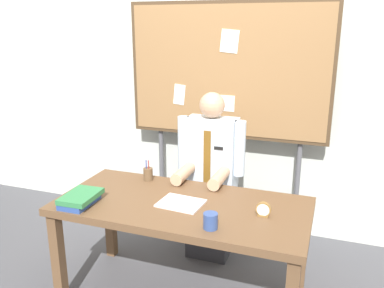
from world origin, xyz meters
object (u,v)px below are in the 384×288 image
object	(u,v)px
open_notebook	(181,203)
desk_clock	(263,210)
bulletin_board	(227,74)
coffee_mug	(210,221)
person	(211,183)
book_stack	(80,199)
pen_holder	(148,174)
desk	(182,215)

from	to	relation	value
open_notebook	desk_clock	xyz separation A→B (m)	(0.53, 0.01, 0.04)
bulletin_board	coffee_mug	size ratio (longest dim) A/B	21.88
person	book_stack	xyz separation A→B (m)	(-0.62, -0.88, 0.14)
person	desk_clock	size ratio (longest dim) A/B	14.70
bulletin_board	open_notebook	xyz separation A→B (m)	(0.00, -1.09, -0.72)
book_stack	coffee_mug	size ratio (longest dim) A/B	3.05
coffee_mug	pen_holder	size ratio (longest dim) A/B	0.59
pen_holder	open_notebook	bearing A→B (deg)	-38.73
bulletin_board	pen_holder	distance (m)	1.10
person	desk_clock	world-z (taller)	person
open_notebook	pen_holder	size ratio (longest dim) A/B	1.76
desk_clock	person	bearing A→B (deg)	129.54
desk	pen_holder	world-z (taller)	pen_holder
desk_clock	pen_holder	distance (m)	0.97
person	bulletin_board	xyz separation A→B (m)	(-0.00, 0.43, 0.83)
desk	pen_holder	bearing A→B (deg)	142.93
bulletin_board	open_notebook	bearing A→B (deg)	-89.86
desk	coffee_mug	size ratio (longest dim) A/B	17.58
person	book_stack	size ratio (longest dim) A/B	4.79
open_notebook	pen_holder	world-z (taller)	pen_holder
person	open_notebook	size ratio (longest dim) A/B	4.88
coffee_mug	pen_holder	xyz separation A→B (m)	(-0.67, 0.56, 0.00)
coffee_mug	pen_holder	world-z (taller)	pen_holder
book_stack	desk_clock	xyz separation A→B (m)	(1.15, 0.23, 0.00)
bulletin_board	book_stack	bearing A→B (deg)	-115.19
bulletin_board	book_stack	world-z (taller)	bulletin_board
person	pen_holder	distance (m)	0.54
desk	bulletin_board	xyz separation A→B (m)	(-0.00, 1.07, 0.82)
book_stack	pen_holder	bearing A→B (deg)	66.58
desk_clock	pen_holder	xyz separation A→B (m)	(-0.92, 0.30, 0.01)
desk	person	xyz separation A→B (m)	(0.00, 0.64, -0.01)
book_stack	coffee_mug	world-z (taller)	coffee_mug
bulletin_board	book_stack	xyz separation A→B (m)	(-0.62, -1.31, -0.69)
book_stack	desk_clock	size ratio (longest dim) A/B	3.07
bulletin_board	book_stack	size ratio (longest dim) A/B	7.18
bulletin_board	desk_clock	xyz separation A→B (m)	(0.54, -1.08, -0.69)
pen_holder	desk	bearing A→B (deg)	-37.07
coffee_mug	pen_holder	bearing A→B (deg)	139.95
book_stack	pen_holder	size ratio (longest dim) A/B	1.79
person	desk_clock	bearing A→B (deg)	-50.46
desk	book_stack	bearing A→B (deg)	-158.59
bulletin_board	desk_clock	size ratio (longest dim) A/B	22.05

